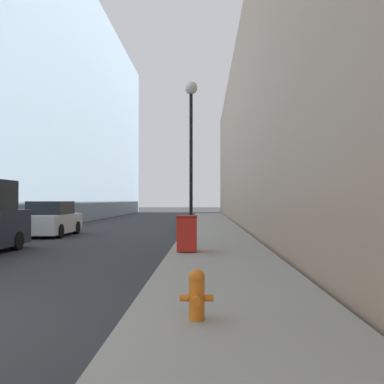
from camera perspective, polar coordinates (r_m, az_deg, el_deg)
name	(u,v)px	position (r m, az deg, el deg)	size (l,w,h in m)	color
sidewalk_right	(214,231)	(23.08, 2.95, -5.21)	(3.19, 60.00, 0.13)	gray
building_right_stone	(318,134)	(32.43, 16.48, 7.44)	(12.00, 60.00, 13.02)	#9E7F66
fire_hydrant	(197,293)	(5.82, 0.63, -13.35)	(0.45, 0.33, 0.67)	orange
trash_bin	(187,233)	(13.25, -0.67, -5.49)	(0.62, 0.71, 1.11)	red
lamppost	(191,130)	(15.69, -0.13, 8.21)	(0.47, 0.47, 5.92)	black
parked_sedan_near	(51,220)	(21.79, -18.30, -3.55)	(1.95, 4.25, 1.67)	silver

